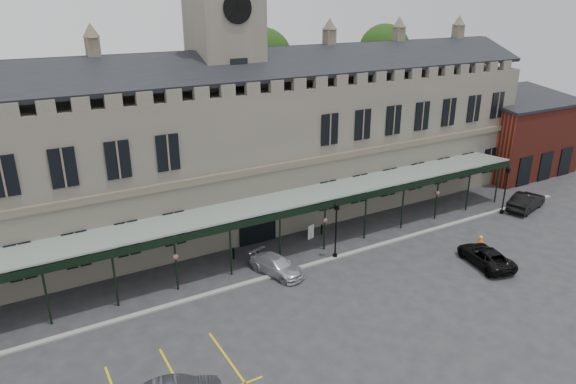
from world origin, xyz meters
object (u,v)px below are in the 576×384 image
clock_tower (226,72)px  lamp_post_mid (336,225)px  lamp_post_right (506,185)px  traffic_cone (481,238)px  car_taxi (277,265)px  sign_board (311,232)px  car_right_b (526,201)px  car_van (485,256)px  station_building (230,151)px

clock_tower → lamp_post_mid: (3.92, -10.41, -10.32)m
lamp_post_right → traffic_cone: size_ratio=7.47×
clock_tower → car_taxi: bearing=-96.1°
traffic_cone → clock_tower: bearing=138.5°
sign_board → lamp_post_right: bearing=-30.5°
lamp_post_mid → car_right_b: size_ratio=0.93×
car_taxi → car_right_b: bearing=-20.2°
clock_tower → car_van: 24.67m
clock_tower → car_right_b: 30.12m
car_right_b → clock_tower: bearing=50.3°
lamp_post_mid → car_van: lamp_post_mid is taller
lamp_post_right → lamp_post_mid: bearing=178.2°
lamp_post_right → car_taxi: 23.52m
lamp_post_right → car_van: lamp_post_right is taller
traffic_cone → car_right_b: 9.47m
station_building → sign_board: (4.12, -6.56, -5.88)m
car_taxi → car_van: bearing=-42.7°
lamp_post_right → sign_board: size_ratio=3.87×
car_right_b → station_building: bearing=50.4°
clock_tower → lamp_post_right: 26.92m
station_building → car_van: bearing=-52.3°
traffic_cone → car_right_b: bearing=15.9°
sign_board → car_right_b: car_right_b is taller
lamp_post_right → sign_board: bearing=166.6°
station_building → lamp_post_mid: size_ratio=12.75×
clock_tower → car_van: bearing=-52.4°
clock_tower → lamp_post_right: clock_tower is taller
lamp_post_mid → car_right_b: (21.08, -1.05, -1.96)m
car_right_b → traffic_cone: bearing=90.8°
clock_tower → car_right_b: (25.00, -11.46, -12.28)m
station_building → car_van: (13.00, -16.79, -5.79)m
station_building → car_taxi: size_ratio=13.45×
station_building → traffic_cone: size_ratio=95.36×
traffic_cone → sign_board: sign_board is taller
lamp_post_right → sign_board: lamp_post_right is taller
lamp_post_mid → lamp_post_right: 18.40m
clock_tower → lamp_post_mid: clock_tower is taller
lamp_post_mid → lamp_post_right: size_ratio=1.00×
lamp_post_right → car_taxi: size_ratio=1.05×
station_building → lamp_post_mid: station_building is taller
sign_board → car_right_b: (20.88, -4.82, 0.24)m
lamp_post_mid → car_taxi: (-5.02, 0.13, -2.14)m
car_right_b → car_van: bearing=99.2°
traffic_cone → sign_board: (-11.79, 7.41, 0.28)m
traffic_cone → car_van: size_ratio=0.13×
car_taxi → traffic_cone: bearing=-30.1°
sign_board → car_van: (8.88, -10.24, 0.08)m
lamp_post_right → car_right_b: (2.69, -0.49, -1.95)m
car_taxi → lamp_post_mid: bearing=-19.1°
car_taxi → car_van: 15.57m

